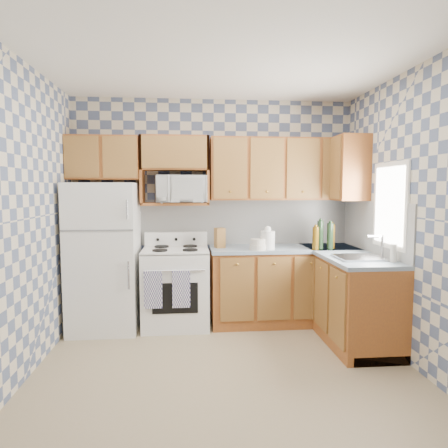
{
  "coord_description": "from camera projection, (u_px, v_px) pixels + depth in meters",
  "views": [
    {
      "loc": [
        -0.32,
        -3.35,
        1.61
      ],
      "look_at": [
        0.05,
        0.75,
        1.25
      ],
      "focal_mm": 32.0,
      "sensor_mm": 36.0,
      "label": 1
    }
  ],
  "objects": [
    {
      "name": "floor",
      "position": [
        226.0,
        373.0,
        3.5
      ],
      "size": [
        3.4,
        3.4,
        0.0
      ],
      "primitive_type": "plane",
      "color": "#907E5C",
      "rests_on": "ground"
    },
    {
      "name": "back_wall",
      "position": [
        214.0,
        210.0,
        4.97
      ],
      "size": [
        3.4,
        0.02,
        2.7
      ],
      "primitive_type": "cube",
      "color": "#4E5C7C",
      "rests_on": "ground"
    },
    {
      "name": "right_wall",
      "position": [
        417.0,
        219.0,
        3.53
      ],
      "size": [
        0.02,
        3.2,
        2.7
      ],
      "primitive_type": "cube",
      "color": "#4E5C7C",
      "rests_on": "ground"
    },
    {
      "name": "backsplash_back",
      "position": [
        246.0,
        222.0,
        5.01
      ],
      "size": [
        2.6,
        0.02,
        0.56
      ],
      "primitive_type": "cube",
      "color": "silver",
      "rests_on": "back_wall"
    },
    {
      "name": "backsplash_right",
      "position": [
        374.0,
        227.0,
        4.34
      ],
      "size": [
        0.02,
        1.6,
        0.56
      ],
      "primitive_type": "cube",
      "color": "silver",
      "rests_on": "right_wall"
    },
    {
      "name": "refrigerator",
      "position": [
        105.0,
        257.0,
        4.55
      ],
      "size": [
        0.75,
        0.7,
        1.68
      ],
      "primitive_type": "cube",
      "color": "white",
      "rests_on": "floor"
    },
    {
      "name": "stove_body",
      "position": [
        176.0,
        288.0,
        4.68
      ],
      "size": [
        0.76,
        0.65,
        0.9
      ],
      "primitive_type": "cube",
      "color": "white",
      "rests_on": "floor"
    },
    {
      "name": "cooktop",
      "position": [
        176.0,
        250.0,
        4.64
      ],
      "size": [
        0.76,
        0.65,
        0.02
      ],
      "primitive_type": "cube",
      "color": "silver",
      "rests_on": "stove_body"
    },
    {
      "name": "backguard",
      "position": [
        176.0,
        239.0,
        4.91
      ],
      "size": [
        0.76,
        0.08,
        0.17
      ],
      "primitive_type": "cube",
      "color": "white",
      "rests_on": "cooktop"
    },
    {
      "name": "dish_towel_left",
      "position": [
        153.0,
        290.0,
        4.31
      ],
      "size": [
        0.19,
        0.02,
        0.41
      ],
      "primitive_type": "cube",
      "color": "navy",
      "rests_on": "stove_body"
    },
    {
      "name": "dish_towel_right",
      "position": [
        181.0,
        289.0,
        4.34
      ],
      "size": [
        0.19,
        0.02,
        0.41
      ],
      "primitive_type": "cube",
      "color": "navy",
      "rests_on": "stove_body"
    },
    {
      "name": "base_cabinets_back",
      "position": [
        284.0,
        286.0,
        4.82
      ],
      "size": [
        1.75,
        0.6,
        0.88
      ],
      "primitive_type": "cube",
      "color": "brown",
      "rests_on": "floor"
    },
    {
      "name": "base_cabinets_right",
      "position": [
        346.0,
        296.0,
        4.38
      ],
      "size": [
        0.6,
        1.6,
        0.88
      ],
      "primitive_type": "cube",
      "color": "brown",
      "rests_on": "floor"
    },
    {
      "name": "countertop_back",
      "position": [
        284.0,
        249.0,
        4.78
      ],
      "size": [
        1.77,
        0.63,
        0.04
      ],
      "primitive_type": "cube",
      "color": "slate",
      "rests_on": "base_cabinets_back"
    },
    {
      "name": "countertop_right",
      "position": [
        347.0,
        255.0,
        4.34
      ],
      "size": [
        0.63,
        1.6,
        0.04
      ],
      "primitive_type": "cube",
      "color": "slate",
      "rests_on": "base_cabinets_right"
    },
    {
      "name": "upper_cabinets_back",
      "position": [
        282.0,
        169.0,
        4.83
      ],
      "size": [
        1.75,
        0.33,
        0.74
      ],
      "primitive_type": "cube",
      "color": "brown",
      "rests_on": "back_wall"
    },
    {
      "name": "upper_cabinets_fridge",
      "position": [
        104.0,
        158.0,
        4.63
      ],
      "size": [
        0.82,
        0.33,
        0.5
      ],
      "primitive_type": "cube",
      "color": "brown",
      "rests_on": "back_wall"
    },
    {
      "name": "upper_cabinets_right",
      "position": [
        345.0,
        169.0,
        4.71
      ],
      "size": [
        0.33,
        0.7,
        0.74
      ],
      "primitive_type": "cube",
      "color": "brown",
      "rests_on": "right_wall"
    },
    {
      "name": "microwave_shelf",
      "position": [
        175.0,
        204.0,
        4.75
      ],
      "size": [
        0.8,
        0.33,
        0.03
      ],
      "primitive_type": "cube",
      "color": "brown",
      "rests_on": "back_wall"
    },
    {
      "name": "microwave",
      "position": [
        180.0,
        189.0,
        4.73
      ],
      "size": [
        0.63,
        0.47,
        0.32
      ],
      "primitive_type": "imported",
      "rotation": [
        0.0,
        0.0,
        0.14
      ],
      "color": "white",
      "rests_on": "microwave_shelf"
    },
    {
      "name": "sink",
      "position": [
        361.0,
        258.0,
        3.99
      ],
      "size": [
        0.48,
        0.4,
        0.03
      ],
      "primitive_type": "cube",
      "color": "#B7B7BC",
      "rests_on": "countertop_right"
    },
    {
      "name": "window",
      "position": [
        390.0,
        205.0,
        3.97
      ],
      "size": [
        0.02,
        0.66,
        0.86
      ],
      "primitive_type": "cube",
      "color": "silver",
      "rests_on": "right_wall"
    },
    {
      "name": "bottle_0",
      "position": [
        320.0,
        235.0,
        4.59
      ],
      "size": [
        0.07,
        0.07,
        0.33
      ],
      "primitive_type": "cylinder",
      "color": "black",
      "rests_on": "countertop_back"
    },
    {
      "name": "bottle_1",
      "position": [
        330.0,
        236.0,
        4.55
      ],
      "size": [
        0.07,
        0.07,
        0.31
      ],
      "primitive_type": "cylinder",
      "color": "black",
      "rests_on": "countertop_back"
    },
    {
      "name": "bottle_2",
      "position": [
        332.0,
        236.0,
        4.64
      ],
      "size": [
        0.07,
        0.07,
        0.28
      ],
      "primitive_type": "cylinder",
      "color": "#553809",
      "rests_on": "countertop_back"
    },
    {
      "name": "bottle_3",
      "position": [
        316.0,
        238.0,
        4.54
      ],
      "size": [
        0.07,
        0.07,
        0.26
      ],
      "primitive_type": "cylinder",
      "color": "#553809",
      "rests_on": "countertop_back"
    },
    {
      "name": "knife_block",
      "position": [
        220.0,
        238.0,
        4.7
      ],
      "size": [
        0.13,
        0.13,
        0.23
      ],
      "primitive_type": "cube",
      "rotation": [
        0.0,
        0.0,
        0.31
      ],
      "color": "brown",
      "rests_on": "countertop_back"
    },
    {
      "name": "electric_kettle",
      "position": [
        268.0,
        240.0,
        4.6
      ],
      "size": [
        0.16,
        0.16,
        0.21
      ],
      "primitive_type": "cylinder",
      "color": "white",
      "rests_on": "countertop_back"
    },
    {
      "name": "food_containers",
      "position": [
        258.0,
        244.0,
        4.55
      ],
      "size": [
        0.19,
        0.19,
        0.13
      ],
      "primitive_type": null,
      "color": "beige",
      "rests_on": "countertop_back"
    },
    {
      "name": "soap_bottle",
      "position": [
        394.0,
        253.0,
        3.78
      ],
      "size": [
        0.06,
        0.06,
        0.17
      ],
      "primitive_type": "cylinder",
      "color": "beige",
      "rests_on": "countertop_right"
    }
  ]
}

